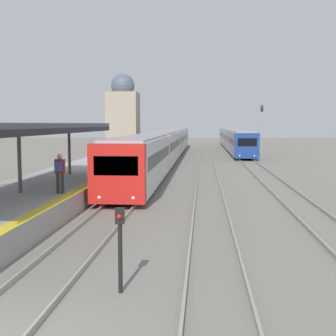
{
  "coord_description": "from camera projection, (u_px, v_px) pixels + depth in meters",
  "views": [
    {
      "loc": [
        3.82,
        -7.51,
        3.84
      ],
      "look_at": [
        2.08,
        15.73,
        1.62
      ],
      "focal_mm": 50.0,
      "sensor_mm": 36.0,
      "label": 1
    }
  ],
  "objects": [
    {
      "name": "platform_canopy",
      "position": [
        19.0,
        126.0,
        19.67
      ],
      "size": [
        4.0,
        18.56,
        2.97
      ],
      "color": "#4C515B",
      "rests_on": "station_platform"
    },
    {
      "name": "signal_mast_far",
      "position": [
        262.0,
        125.0,
        52.82
      ],
      "size": [
        0.28,
        0.29,
        5.88
      ],
      "color": "gray",
      "rests_on": "ground_plane"
    },
    {
      "name": "train_near",
      "position": [
        167.0,
        144.0,
        50.21
      ],
      "size": [
        2.57,
        59.65,
        3.07
      ],
      "color": "red",
      "rests_on": "ground_plane"
    },
    {
      "name": "train_far",
      "position": [
        233.0,
        138.0,
        69.93
      ],
      "size": [
        2.51,
        44.84,
        3.0
      ],
      "color": "navy",
      "rests_on": "ground_plane"
    },
    {
      "name": "person_on_platform",
      "position": [
        60.0,
        170.0,
        19.62
      ],
      "size": [
        0.4,
        0.4,
        1.66
      ],
      "color": "#2D2D33",
      "rests_on": "station_platform"
    },
    {
      "name": "distant_domed_building",
      "position": [
        123.0,
        116.0,
        61.84
      ],
      "size": [
        4.02,
        4.02,
        10.34
      ],
      "color": "gray",
      "rests_on": "ground_plane"
    },
    {
      "name": "signal_post_near",
      "position": [
        120.0,
        241.0,
        10.53
      ],
      "size": [
        0.2,
        0.21,
        1.96
      ],
      "color": "black",
      "rests_on": "ground_plane"
    }
  ]
}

